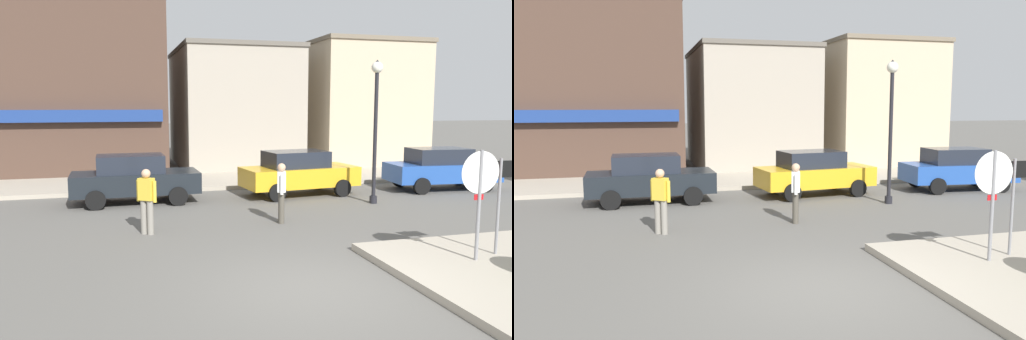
{
  "view_description": "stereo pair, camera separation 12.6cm",
  "coord_description": "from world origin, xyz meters",
  "views": [
    {
      "loc": [
        -3.16,
        -7.63,
        3.14
      ],
      "look_at": [
        0.22,
        4.5,
        1.5
      ],
      "focal_mm": 35.0,
      "sensor_mm": 36.0,
      "label": 1
    },
    {
      "loc": [
        -3.04,
        -7.67,
        3.14
      ],
      "look_at": [
        0.22,
        4.5,
        1.5
      ],
      "focal_mm": 35.0,
      "sensor_mm": 36.0,
      "label": 2
    }
  ],
  "objects": [
    {
      "name": "pedestrian_crossing_near",
      "position": [
        1.01,
        4.82,
        0.87
      ],
      "size": [
        0.31,
        0.55,
        1.61
      ],
      "color": "#4C473D",
      "rests_on": "ground"
    },
    {
      "name": "building_storefront_left_mid",
      "position": [
        9.18,
        17.85,
        3.2
      ],
      "size": [
        5.66,
        8.09,
        6.39
      ],
      "color": "tan",
      "rests_on": "ground"
    },
    {
      "name": "parked_car_nearest",
      "position": [
        -2.67,
        8.72,
        0.81
      ],
      "size": [
        4.03,
        1.93,
        1.56
      ],
      "color": "black",
      "rests_on": "ground"
    },
    {
      "name": "ground_plane",
      "position": [
        0.0,
        0.0,
        0.0
      ],
      "size": [
        160.0,
        160.0,
        0.0
      ],
      "primitive_type": "plane",
      "color": "#5B5954"
    },
    {
      "name": "one_way_sign",
      "position": [
        4.14,
        0.5,
        1.33
      ],
      "size": [
        0.6,
        0.06,
        2.1
      ],
      "color": "gray",
      "rests_on": "ground"
    },
    {
      "name": "lamp_post",
      "position": [
        4.73,
        6.58,
        2.96
      ],
      "size": [
        0.36,
        0.36,
        4.54
      ],
      "color": "black",
      "rests_on": "ground"
    },
    {
      "name": "parked_car_third",
      "position": [
        8.44,
        8.28,
        0.81
      ],
      "size": [
        4.14,
        2.16,
        1.56
      ],
      "color": "#234C9E",
      "rests_on": "ground"
    },
    {
      "name": "pedestrian_crossing_far",
      "position": [
        -2.52,
        4.57,
        0.87
      ],
      "size": [
        0.5,
        0.4,
        1.61
      ],
      "color": "gray",
      "rests_on": "ground"
    },
    {
      "name": "stop_sign",
      "position": [
        3.49,
        0.28,
        1.52
      ],
      "size": [
        0.82,
        0.07,
        2.3
      ],
      "color": "gray",
      "rests_on": "ground"
    },
    {
      "name": "kerb_far",
      "position": [
        0.0,
        12.29,
        0.07
      ],
      "size": [
        80.0,
        4.0,
        0.15
      ],
      "primitive_type": "cube",
      "color": "#A89E8C",
      "rests_on": "ground"
    },
    {
      "name": "building_corner_shop",
      "position": [
        -6.49,
        17.86,
        4.03
      ],
      "size": [
        11.35,
        7.62,
        8.06
      ],
      "color": "#473328",
      "rests_on": "ground"
    },
    {
      "name": "parked_car_second",
      "position": [
        2.91,
        8.62,
        0.81
      ],
      "size": [
        4.17,
        2.22,
        1.56
      ],
      "color": "gold",
      "rests_on": "ground"
    },
    {
      "name": "building_storefront_left_near",
      "position": [
        2.65,
        18.11,
        3.0
      ],
      "size": [
        5.68,
        7.9,
        6.0
      ],
      "color": "#9E9384",
      "rests_on": "ground"
    }
  ]
}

